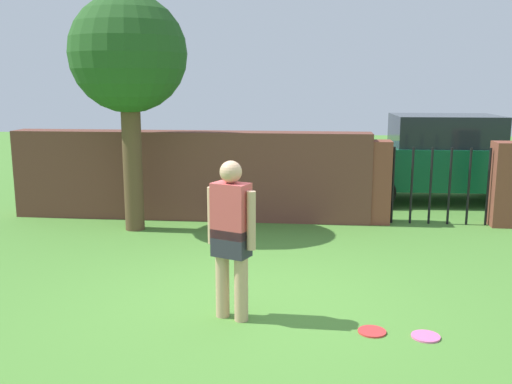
{
  "coord_description": "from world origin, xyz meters",
  "views": [
    {
      "loc": [
        0.63,
        -5.87,
        2.38
      ],
      "look_at": [
        -0.08,
        1.17,
        1.0
      ],
      "focal_mm": 40.15,
      "sensor_mm": 36.0,
      "label": 1
    }
  ],
  "objects_px": {
    "tree": "(128,57)",
    "frisbee_pink": "(426,336)",
    "person": "(231,233)",
    "frisbee_red": "(372,331)",
    "car": "(443,158)"
  },
  "relations": [
    {
      "from": "tree",
      "to": "frisbee_pink",
      "type": "height_order",
      "value": "tree"
    },
    {
      "from": "person",
      "to": "tree",
      "type": "bearing_deg",
      "value": -35.62
    },
    {
      "from": "person",
      "to": "frisbee_pink",
      "type": "height_order",
      "value": "person"
    },
    {
      "from": "tree",
      "to": "frisbee_red",
      "type": "distance_m",
      "value": 5.67
    },
    {
      "from": "tree",
      "to": "person",
      "type": "distance_m",
      "value": 4.36
    },
    {
      "from": "frisbee_pink",
      "to": "frisbee_red",
      "type": "bearing_deg",
      "value": 173.18
    },
    {
      "from": "car",
      "to": "tree",
      "type": "bearing_deg",
      "value": 25.98
    },
    {
      "from": "person",
      "to": "car",
      "type": "bearing_deg",
      "value": -95.83
    },
    {
      "from": "person",
      "to": "frisbee_red",
      "type": "height_order",
      "value": "person"
    },
    {
      "from": "tree",
      "to": "person",
      "type": "relative_size",
      "value": 2.28
    },
    {
      "from": "person",
      "to": "frisbee_pink",
      "type": "distance_m",
      "value": 2.1
    },
    {
      "from": "frisbee_pink",
      "to": "car",
      "type": "bearing_deg",
      "value": 77.03
    },
    {
      "from": "tree",
      "to": "car",
      "type": "relative_size",
      "value": 0.87
    },
    {
      "from": "car",
      "to": "frisbee_red",
      "type": "relative_size",
      "value": 15.7
    },
    {
      "from": "tree",
      "to": "frisbee_red",
      "type": "height_order",
      "value": "tree"
    }
  ]
}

